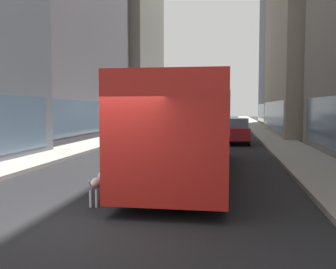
{
  "coord_description": "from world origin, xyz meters",
  "views": [
    {
      "loc": [
        2.47,
        -7.08,
        2.28
      ],
      "look_at": [
        0.48,
        5.32,
        1.4
      ],
      "focal_mm": 40.97,
      "sensor_mm": 36.0,
      "label": 1
    }
  ],
  "objects_px": {
    "transit_bus": "(192,122)",
    "car_grey_wagon": "(174,123)",
    "car_red_coupe": "(234,130)",
    "dalmatian_dog": "(97,183)",
    "car_black_suv": "(175,129)",
    "car_silver_sedan": "(203,118)",
    "box_truck": "(184,113)",
    "car_white_van": "(216,123)"
  },
  "relations": [
    {
      "from": "car_red_coupe",
      "to": "dalmatian_dog",
      "type": "bearing_deg",
      "value": -101.6
    },
    {
      "from": "transit_bus",
      "to": "car_silver_sedan",
      "type": "height_order",
      "value": "transit_bus"
    },
    {
      "from": "car_black_suv",
      "to": "car_silver_sedan",
      "type": "bearing_deg",
      "value": 90.0
    },
    {
      "from": "car_red_coupe",
      "to": "transit_bus",
      "type": "bearing_deg",
      "value": -97.61
    },
    {
      "from": "car_silver_sedan",
      "to": "car_black_suv",
      "type": "xyz_separation_m",
      "value": [
        -0.0,
        -28.34,
        0.0
      ]
    },
    {
      "from": "box_truck",
      "to": "transit_bus",
      "type": "bearing_deg",
      "value": -82.77
    },
    {
      "from": "car_silver_sedan",
      "to": "dalmatian_dog",
      "type": "relative_size",
      "value": 4.6
    },
    {
      "from": "transit_bus",
      "to": "car_grey_wagon",
      "type": "xyz_separation_m",
      "value": [
        -4.0,
        23.69,
        -0.95
      ]
    },
    {
      "from": "box_truck",
      "to": "car_white_van",
      "type": "bearing_deg",
      "value": -58.45
    },
    {
      "from": "car_black_suv",
      "to": "dalmatian_dog",
      "type": "height_order",
      "value": "car_black_suv"
    },
    {
      "from": "car_black_suv",
      "to": "car_grey_wagon",
      "type": "relative_size",
      "value": 0.86
    },
    {
      "from": "car_white_van",
      "to": "dalmatian_dog",
      "type": "xyz_separation_m",
      "value": [
        -1.78,
        -29.53,
        -0.31
      ]
    },
    {
      "from": "car_red_coupe",
      "to": "box_truck",
      "type": "bearing_deg",
      "value": 105.97
    },
    {
      "from": "car_white_van",
      "to": "car_silver_sedan",
      "type": "bearing_deg",
      "value": 98.34
    },
    {
      "from": "car_white_van",
      "to": "dalmatian_dog",
      "type": "relative_size",
      "value": 4.15
    },
    {
      "from": "car_red_coupe",
      "to": "car_white_van",
      "type": "distance_m",
      "value": 13.15
    },
    {
      "from": "transit_bus",
      "to": "box_truck",
      "type": "bearing_deg",
      "value": 97.23
    },
    {
      "from": "transit_bus",
      "to": "car_white_van",
      "type": "relative_size",
      "value": 2.89
    },
    {
      "from": "car_white_van",
      "to": "box_truck",
      "type": "relative_size",
      "value": 0.53
    },
    {
      "from": "transit_bus",
      "to": "car_red_coupe",
      "type": "relative_size",
      "value": 2.42
    },
    {
      "from": "car_red_coupe",
      "to": "box_truck",
      "type": "xyz_separation_m",
      "value": [
        -5.6,
        19.57,
        0.84
      ]
    },
    {
      "from": "car_red_coupe",
      "to": "car_grey_wagon",
      "type": "relative_size",
      "value": 1.02
    },
    {
      "from": "car_grey_wagon",
      "to": "box_truck",
      "type": "relative_size",
      "value": 0.62
    },
    {
      "from": "car_silver_sedan",
      "to": "car_grey_wagon",
      "type": "height_order",
      "value": "same"
    },
    {
      "from": "transit_bus",
      "to": "car_black_suv",
      "type": "distance_m",
      "value": 13.3
    },
    {
      "from": "car_red_coupe",
      "to": "dalmatian_dog",
      "type": "xyz_separation_m",
      "value": [
        -3.38,
        -16.47,
        -0.31
      ]
    },
    {
      "from": "car_red_coupe",
      "to": "car_silver_sedan",
      "type": "xyz_separation_m",
      "value": [
        -4.0,
        29.42,
        -0.0
      ]
    },
    {
      "from": "car_black_suv",
      "to": "box_truck",
      "type": "distance_m",
      "value": 18.58
    },
    {
      "from": "transit_bus",
      "to": "car_red_coupe",
      "type": "height_order",
      "value": "transit_bus"
    },
    {
      "from": "car_silver_sedan",
      "to": "dalmatian_dog",
      "type": "height_order",
      "value": "car_silver_sedan"
    },
    {
      "from": "transit_bus",
      "to": "car_white_van",
      "type": "distance_m",
      "value": 25.05
    },
    {
      "from": "car_white_van",
      "to": "box_truck",
      "type": "bearing_deg",
      "value": 121.55
    },
    {
      "from": "transit_bus",
      "to": "box_truck",
      "type": "distance_m",
      "value": 31.79
    },
    {
      "from": "box_truck",
      "to": "car_silver_sedan",
      "type": "bearing_deg",
      "value": 80.78
    },
    {
      "from": "dalmatian_dog",
      "to": "car_silver_sedan",
      "type": "bearing_deg",
      "value": 90.77
    },
    {
      "from": "car_white_van",
      "to": "dalmatian_dog",
      "type": "distance_m",
      "value": 29.58
    },
    {
      "from": "car_black_suv",
      "to": "car_grey_wagon",
      "type": "bearing_deg",
      "value": 98.55
    },
    {
      "from": "car_black_suv",
      "to": "box_truck",
      "type": "height_order",
      "value": "box_truck"
    },
    {
      "from": "car_silver_sedan",
      "to": "car_grey_wagon",
      "type": "relative_size",
      "value": 0.95
    },
    {
      "from": "car_grey_wagon",
      "to": "box_truck",
      "type": "height_order",
      "value": "box_truck"
    },
    {
      "from": "car_silver_sedan",
      "to": "transit_bus",
      "type": "bearing_deg",
      "value": -86.68
    },
    {
      "from": "transit_bus",
      "to": "box_truck",
      "type": "height_order",
      "value": "same"
    }
  ]
}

